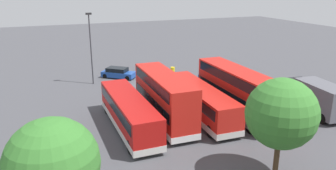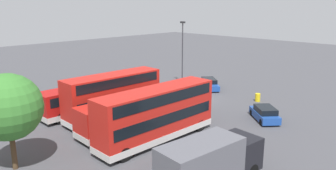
{
  "view_description": "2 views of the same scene",
  "coord_description": "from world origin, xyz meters",
  "views": [
    {
      "loc": [
        12.15,
        37.46,
        12.43
      ],
      "look_at": [
        -1.44,
        3.87,
        1.14
      ],
      "focal_mm": 35.11,
      "sensor_mm": 36.0,
      "label": 1
    },
    {
      "loc": [
        -24.11,
        29.75,
        11.27
      ],
      "look_at": [
        2.82,
        2.33,
        1.75
      ],
      "focal_mm": 35.05,
      "sensor_mm": 36.0,
      "label": 2
    }
  ],
  "objects": [
    {
      "name": "ground_plane",
      "position": [
        0.0,
        0.0,
        0.0
      ],
      "size": [
        140.0,
        140.0,
        0.0
      ],
      "primitive_type": "plane",
      "color": "#47474C"
    },
    {
      "name": "bus_double_decker_near_end",
      "position": [
        -5.32,
        11.94,
        2.45
      ],
      "size": [
        2.8,
        11.47,
        4.55
      ],
      "color": "red",
      "rests_on": "ground"
    },
    {
      "name": "bus_single_deck_second",
      "position": [
        -1.83,
        11.05,
        1.62
      ],
      "size": [
        3.03,
        12.09,
        2.95
      ],
      "color": "red",
      "rests_on": "ground"
    },
    {
      "name": "bus_double_decker_third",
      "position": [
        1.86,
        11.11,
        2.45
      ],
      "size": [
        2.84,
        10.34,
        4.55
      ],
      "color": "red",
      "rests_on": "ground"
    },
    {
      "name": "bus_single_deck_fourth",
      "position": [
        5.29,
        11.33,
        1.62
      ],
      "size": [
        2.65,
        11.6,
        2.95
      ],
      "color": "#B71411",
      "rests_on": "ground"
    },
    {
      "name": "box_truck_blue",
      "position": [
        -12.86,
        14.54,
        1.71
      ],
      "size": [
        3.26,
        7.72,
        3.2
      ],
      "color": "#595960",
      "rests_on": "ground"
    },
    {
      "name": "car_hatchback_silver",
      "position": [
        2.24,
        -5.13,
        0.7
      ],
      "size": [
        4.63,
        4.28,
        1.43
      ],
      "color": "#1E479E",
      "rests_on": "ground"
    },
    {
      "name": "car_small_green",
      "position": [
        -9.34,
        1.0,
        0.7
      ],
      "size": [
        4.26,
        4.04,
        1.43
      ],
      "color": "#1E479E",
      "rests_on": "ground"
    },
    {
      "name": "lamp_post_tall",
      "position": [
        5.9,
        -3.65,
        5.19
      ],
      "size": [
        0.7,
        0.3,
        8.99
      ],
      "color": "#38383D",
      "rests_on": "ground"
    },
    {
      "name": "waste_bin_yellow",
      "position": [
        -5.51,
        -4.41,
        0.47
      ],
      "size": [
        0.6,
        0.6,
        0.95
      ],
      "primitive_type": "cylinder",
      "color": "yellow",
      "rests_on": "ground"
    },
    {
      "name": "tree_leftmost",
      "position": [
        -1.73,
        22.3,
        4.52
      ],
      "size": [
        4.59,
        4.59,
        6.83
      ],
      "color": "#4C3823",
      "rests_on": "ground"
    },
    {
      "name": "tree_midleft",
      "position": [
        12.08,
        22.69,
        4.23
      ],
      "size": [
        4.52,
        4.52,
        6.51
      ],
      "color": "#4C3823",
      "rests_on": "ground"
    }
  ]
}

